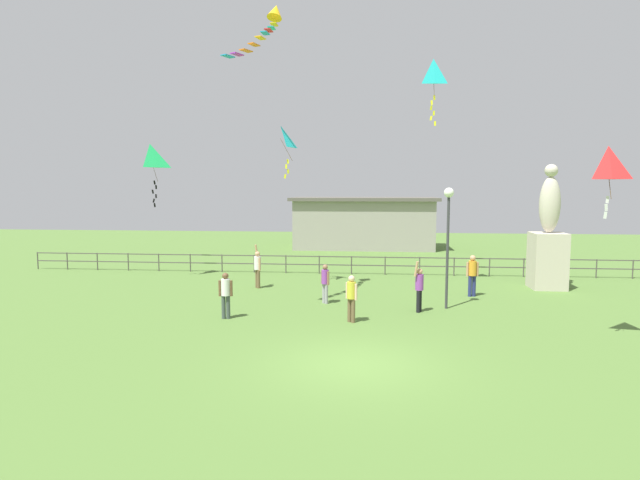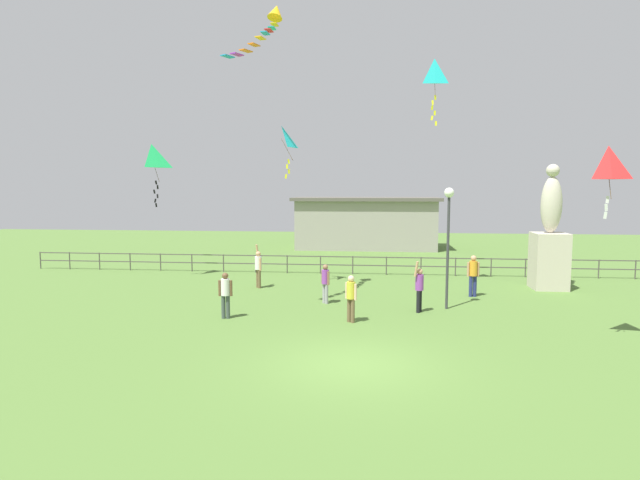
{
  "view_description": "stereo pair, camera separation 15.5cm",
  "coord_description": "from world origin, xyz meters",
  "px_view_note": "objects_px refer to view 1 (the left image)",
  "views": [
    {
      "loc": [
        0.39,
        -12.93,
        4.48
      ],
      "look_at": [
        -1.48,
        5.97,
        2.58
      ],
      "focal_mm": 29.26,
      "sensor_mm": 36.0,
      "label": 1
    },
    {
      "loc": [
        0.55,
        -12.92,
        4.48
      ],
      "look_at": [
        -1.48,
        5.97,
        2.58
      ],
      "focal_mm": 29.26,
      "sensor_mm": 36.0,
      "label": 2
    }
  ],
  "objects_px": {
    "person_1": "(258,266)",
    "person_3": "(351,295)",
    "statue_monument": "(548,245)",
    "kite_0": "(608,167)",
    "person_5": "(325,281)",
    "kite_3": "(433,76)",
    "person_2": "(226,292)",
    "kite_1": "(281,141)",
    "streamer_kite": "(273,15)",
    "person_4": "(419,286)",
    "person_0": "(472,273)",
    "lamppost": "(448,221)",
    "kite_2": "(150,160)"
  },
  "relations": [
    {
      "from": "person_0",
      "to": "person_2",
      "type": "relative_size",
      "value": 1.08
    },
    {
      "from": "statue_monument",
      "to": "person_5",
      "type": "bearing_deg",
      "value": -157.29
    },
    {
      "from": "person_1",
      "to": "kite_3",
      "type": "relative_size",
      "value": 0.68
    },
    {
      "from": "person_2",
      "to": "person_5",
      "type": "xyz_separation_m",
      "value": [
        3.19,
        2.72,
        -0.04
      ]
    },
    {
      "from": "person_4",
      "to": "kite_2",
      "type": "distance_m",
      "value": 14.74
    },
    {
      "from": "person_3",
      "to": "person_2",
      "type": "bearing_deg",
      "value": 179.28
    },
    {
      "from": "person_2",
      "to": "kite_1",
      "type": "distance_m",
      "value": 8.33
    },
    {
      "from": "person_1",
      "to": "person_5",
      "type": "bearing_deg",
      "value": -40.78
    },
    {
      "from": "kite_0",
      "to": "kite_1",
      "type": "height_order",
      "value": "kite_1"
    },
    {
      "from": "lamppost",
      "to": "person_3",
      "type": "bearing_deg",
      "value": -145.78
    },
    {
      "from": "kite_0",
      "to": "kite_2",
      "type": "distance_m",
      "value": 19.72
    },
    {
      "from": "person_5",
      "to": "streamer_kite",
      "type": "height_order",
      "value": "streamer_kite"
    },
    {
      "from": "statue_monument",
      "to": "person_1",
      "type": "xyz_separation_m",
      "value": [
        -12.9,
        -1.18,
        -0.99
      ]
    },
    {
      "from": "streamer_kite",
      "to": "person_4",
      "type": "bearing_deg",
      "value": -17.72
    },
    {
      "from": "person_5",
      "to": "kite_3",
      "type": "bearing_deg",
      "value": 39.72
    },
    {
      "from": "kite_1",
      "to": "kite_0",
      "type": "bearing_deg",
      "value": -35.16
    },
    {
      "from": "kite_1",
      "to": "streamer_kite",
      "type": "xyz_separation_m",
      "value": [
        0.19,
        -2.63,
        4.56
      ]
    },
    {
      "from": "lamppost",
      "to": "person_2",
      "type": "height_order",
      "value": "lamppost"
    },
    {
      "from": "person_1",
      "to": "person_2",
      "type": "distance_m",
      "value": 5.56
    },
    {
      "from": "person_5",
      "to": "streamer_kite",
      "type": "bearing_deg",
      "value": 161.61
    },
    {
      "from": "person_3",
      "to": "person_4",
      "type": "distance_m",
      "value": 2.92
    },
    {
      "from": "person_0",
      "to": "kite_2",
      "type": "distance_m",
      "value": 16.02
    },
    {
      "from": "lamppost",
      "to": "streamer_kite",
      "type": "distance_m",
      "value": 10.38
    },
    {
      "from": "person_2",
      "to": "person_5",
      "type": "distance_m",
      "value": 4.19
    },
    {
      "from": "person_3",
      "to": "person_5",
      "type": "height_order",
      "value": "person_3"
    },
    {
      "from": "statue_monument",
      "to": "person_2",
      "type": "relative_size",
      "value": 3.46
    },
    {
      "from": "person_3",
      "to": "kite_3",
      "type": "xyz_separation_m",
      "value": [
        3.25,
        6.41,
        8.42
      ]
    },
    {
      "from": "person_1",
      "to": "statue_monument",
      "type": "bearing_deg",
      "value": 5.22
    },
    {
      "from": "person_3",
      "to": "kite_1",
      "type": "height_order",
      "value": "kite_1"
    },
    {
      "from": "statue_monument",
      "to": "kite_2",
      "type": "bearing_deg",
      "value": 177.34
    },
    {
      "from": "kite_0",
      "to": "streamer_kite",
      "type": "bearing_deg",
      "value": 154.94
    },
    {
      "from": "person_1",
      "to": "person_3",
      "type": "distance_m",
      "value": 7.15
    },
    {
      "from": "statue_monument",
      "to": "kite_0",
      "type": "relative_size",
      "value": 2.78
    },
    {
      "from": "kite_1",
      "to": "streamer_kite",
      "type": "bearing_deg",
      "value": -85.89
    },
    {
      "from": "statue_monument",
      "to": "kite_0",
      "type": "distance_m",
      "value": 8.89
    },
    {
      "from": "lamppost",
      "to": "kite_3",
      "type": "xyz_separation_m",
      "value": [
        -0.2,
        4.06,
        6.07
      ]
    },
    {
      "from": "person_5",
      "to": "person_2",
      "type": "bearing_deg",
      "value": -139.52
    },
    {
      "from": "person_1",
      "to": "kite_3",
      "type": "bearing_deg",
      "value": 5.89
    },
    {
      "from": "kite_1",
      "to": "person_1",
      "type": "bearing_deg",
      "value": -154.89
    },
    {
      "from": "person_5",
      "to": "kite_1",
      "type": "xyz_separation_m",
      "value": [
        -2.28,
        3.32,
        5.71
      ]
    },
    {
      "from": "person_0",
      "to": "streamer_kite",
      "type": "xyz_separation_m",
      "value": [
        -8.04,
        -1.22,
        10.15
      ]
    },
    {
      "from": "person_3",
      "to": "person_1",
      "type": "bearing_deg",
      "value": 128.23
    },
    {
      "from": "person_3",
      "to": "person_5",
      "type": "relative_size",
      "value": 1.04
    },
    {
      "from": "person_2",
      "to": "statue_monument",
      "type": "bearing_deg",
      "value": 27.78
    },
    {
      "from": "person_0",
      "to": "lamppost",
      "type": "bearing_deg",
      "value": -120.34
    },
    {
      "from": "statue_monument",
      "to": "kite_1",
      "type": "relative_size",
      "value": 2.42
    },
    {
      "from": "person_5",
      "to": "kite_0",
      "type": "relative_size",
      "value": 0.77
    },
    {
      "from": "person_3",
      "to": "kite_2",
      "type": "bearing_deg",
      "value": 142.96
    },
    {
      "from": "streamer_kite",
      "to": "kite_1",
      "type": "bearing_deg",
      "value": 94.11
    },
    {
      "from": "person_0",
      "to": "streamer_kite",
      "type": "height_order",
      "value": "streamer_kite"
    }
  ]
}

